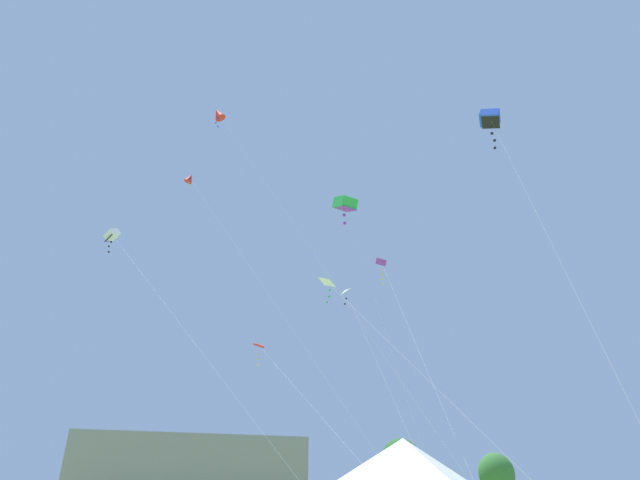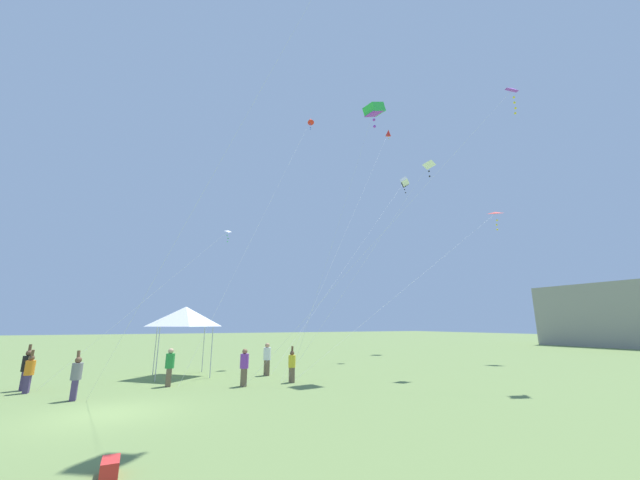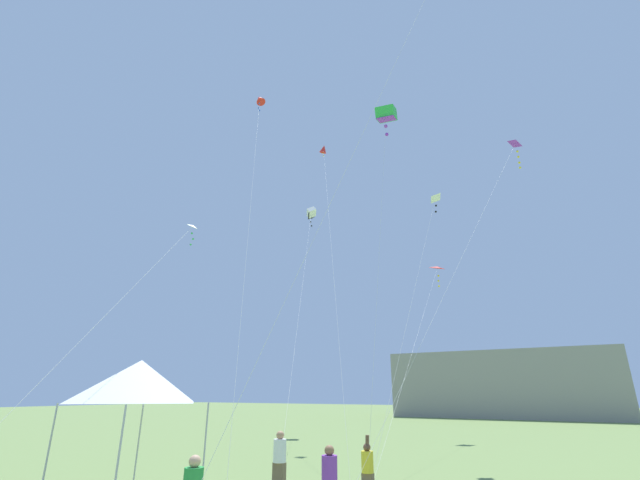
# 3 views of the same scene
# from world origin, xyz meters

# --- Properties ---
(ground_plane) EXTENTS (220.00, 220.00, 0.00)m
(ground_plane) POSITION_xyz_m (0.00, 0.00, 0.00)
(ground_plane) COLOR olive
(festival_tent) EXTENTS (3.12, 3.12, 3.96)m
(festival_tent) POSITION_xyz_m (-8.22, 3.13, 3.38)
(festival_tent) COLOR #B7B7BC
(festival_tent) RESTS_ON ground
(cooler_box) EXTENTS (0.63, 0.33, 0.32)m
(cooler_box) POSITION_xyz_m (5.89, 0.38, 0.16)
(cooler_box) COLOR red
(cooler_box) RESTS_ON ground
(person_yellow_shirt) EXTENTS (0.37, 0.37, 1.81)m
(person_yellow_shirt) POSITION_xyz_m (-3.34, 8.05, 0.88)
(person_yellow_shirt) COLOR brown
(person_yellow_shirt) RESTS_ON ground
(person_purple_shirt) EXTENTS (0.41, 0.41, 1.75)m
(person_purple_shirt) POSITION_xyz_m (-3.31, 5.50, 0.95)
(person_purple_shirt) COLOR brown
(person_purple_shirt) RESTS_ON ground
(person_green_shirt) EXTENTS (0.42, 0.42, 1.78)m
(person_green_shirt) POSITION_xyz_m (-4.91, 2.22, 0.96)
(person_green_shirt) COLOR brown
(person_green_shirt) RESTS_ON ground
(person_grey_shirt) EXTENTS (0.39, 0.39, 1.90)m
(person_grey_shirt) POSITION_xyz_m (-3.06, -1.39, 0.92)
(person_grey_shirt) COLOR #473860
(person_grey_shirt) RESTS_ON ground
(person_black_shirt) EXTENTS (0.42, 0.42, 2.02)m
(person_black_shirt) POSITION_xyz_m (-6.69, -3.76, 0.98)
(person_black_shirt) COLOR #473860
(person_black_shirt) RESTS_ON ground
(person_white_shirt) EXTENTS (0.43, 0.43, 1.84)m
(person_white_shirt) POSITION_xyz_m (-6.40, 7.70, 0.99)
(person_white_shirt) COLOR brown
(person_white_shirt) RESTS_ON ground
(person_orange_shirt) EXTENTS (0.38, 0.38, 1.83)m
(person_orange_shirt) POSITION_xyz_m (-5.81, -3.46, 0.89)
(person_orange_shirt) COLOR #473860
(person_orange_shirt) RESTS_ON ground
(kite_red_diamond_0) EXTENTS (9.82, 15.69, 23.59)m
(kite_red_diamond_0) POSITION_xyz_m (-13.02, 22.83, 23.07)
(kite_red_diamond_0) COLOR silver
(kite_red_diamond_0) RESTS_ON ground
(kite_white_box_1) EXTENTS (11.76, 21.47, 21.00)m
(kite_white_box_1) POSITION_xyz_m (-17.80, 28.86, 20.32)
(kite_white_box_1) COLOR silver
(kite_white_box_1) RESTS_ON ground
(kite_red_diamond_3) EXTENTS (8.95, 11.24, 22.34)m
(kite_red_diamond_3) POSITION_xyz_m (-12.74, 13.38, 21.79)
(kite_red_diamond_3) COLOR silver
(kite_red_diamond_3) RESTS_ON ground
(kite_red_delta_4) EXTENTS (2.84, 21.18, 12.98)m
(kite_red_delta_4) POSITION_xyz_m (-5.55, 28.51, 12.61)
(kite_red_delta_4) COLOR silver
(kite_red_delta_4) RESTS_ON ground
(kite_white_delta_5) EXTENTS (0.77, 11.10, 14.39)m
(kite_white_delta_5) POSITION_xyz_m (-2.83, 18.08, 13.95)
(kite_white_delta_5) COLOR silver
(kite_white_delta_5) RESTS_ON ground
(kite_purple_delta_6) EXTENTS (5.44, 16.64, 18.65)m
(kite_purple_delta_6) POSITION_xyz_m (1.90, 21.40, 18.06)
(kite_purple_delta_6) COLOR silver
(kite_purple_delta_6) RESTS_ON ground
(kite_green_box_7) EXTENTS (1.60, 7.53, 18.99)m
(kite_green_box_7) POSITION_xyz_m (-4.32, 14.67, 18.39)
(kite_green_box_7) COLOR silver
(kite_green_box_7) RESTS_ON ground
(kite_white_delta_8) EXTENTS (3.31, 8.98, 9.40)m
(kite_white_delta_8) POSITION_xyz_m (-9.29, 5.35, 8.95)
(kite_white_delta_8) COLOR silver
(kite_white_delta_8) RESTS_ON ground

